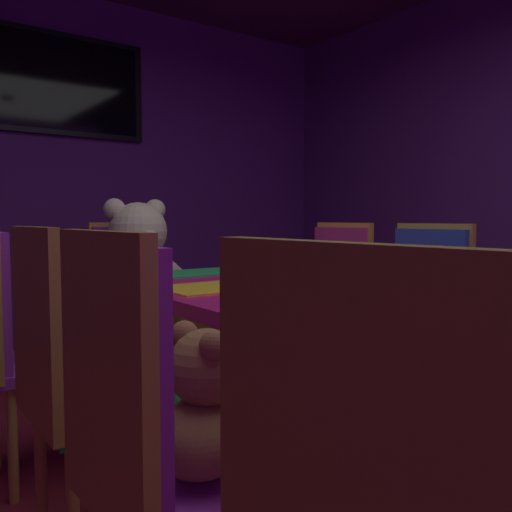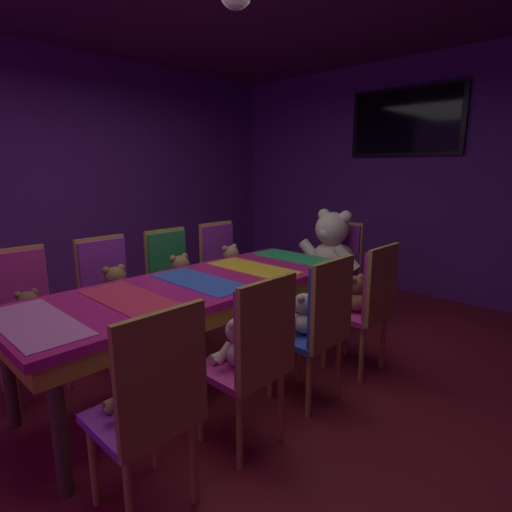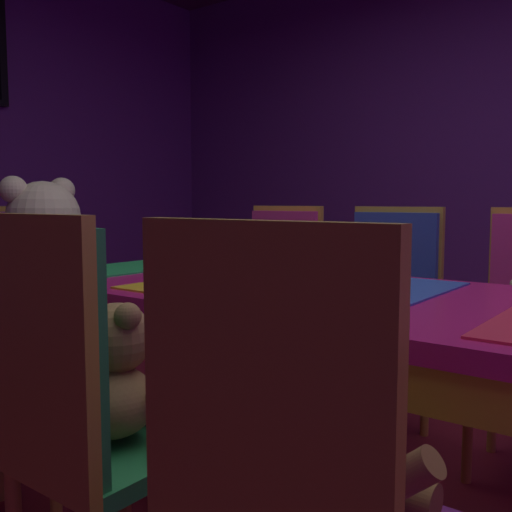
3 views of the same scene
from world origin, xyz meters
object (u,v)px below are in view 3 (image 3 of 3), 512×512
(teddy_right_2, at_px, (374,306))
(king_teddy_bear, at_px, (47,260))
(teddy_left_1, at_px, (338,448))
(throne_chair, at_px, (27,287))
(banquet_table, at_px, (372,324))
(teddy_right_3, at_px, (261,291))
(chair_right_2, at_px, (389,296))
(chair_left_1, at_px, (289,483))
(teddy_left_2, at_px, (120,378))
(chair_right_3, at_px, (278,284))
(chair_left_2, at_px, (65,396))

(teddy_right_2, distance_m, king_teddy_bear, 1.49)
(teddy_right_2, bearing_deg, teddy_left_1, 23.48)
(teddy_right_2, distance_m, throne_chair, 1.64)
(banquet_table, height_order, teddy_right_3, banquet_table)
(teddy_left_1, distance_m, chair_right_2, 1.61)
(banquet_table, bearing_deg, teddy_right_3, 53.15)
(throne_chair, relative_size, king_teddy_bear, 1.41)
(throne_chair, xyz_separation_m, king_teddy_bear, (0.00, -0.17, 0.14))
(chair_left_1, relative_size, teddy_left_2, 2.84)
(teddy_left_2, distance_m, teddy_right_2, 1.33)
(banquet_table, bearing_deg, chair_right_2, 21.07)
(king_teddy_bear, bearing_deg, chair_left_1, -23.58)
(teddy_right_3, xyz_separation_m, throne_chair, (-0.69, 0.89, 0.02))
(teddy_right_2, xyz_separation_m, chair_right_3, (0.16, 0.60, 0.02))
(chair_left_1, height_order, chair_right_2, same)
(chair_left_2, xyz_separation_m, chair_right_3, (1.64, 0.60, 0.00))
(chair_right_2, height_order, throne_chair, same)
(chair_left_1, distance_m, chair_right_2, 1.75)
(teddy_right_3, distance_m, king_teddy_bear, 1.01)
(chair_left_1, bearing_deg, king_teddy_bear, 66.42)
(chair_left_1, bearing_deg, teddy_right_2, 21.40)
(chair_right_3, bearing_deg, teddy_left_2, 21.93)
(throne_chair, bearing_deg, banquet_table, -0.00)
(teddy_right_3, relative_size, throne_chair, 0.30)
(teddy_right_2, height_order, chair_right_3, chair_right_3)
(chair_right_3, height_order, king_teddy_bear, king_teddy_bear)
(chair_left_1, bearing_deg, teddy_right_3, 38.09)
(teddy_left_2, bearing_deg, teddy_right_3, 24.01)
(chair_left_2, relative_size, teddy_right_3, 3.32)
(teddy_left_2, relative_size, chair_right_3, 0.35)
(chair_right_2, bearing_deg, teddy_left_2, -0.11)
(chair_right_2, bearing_deg, teddy_right_2, -0.00)
(teddy_left_2, bearing_deg, chair_right_3, 21.93)
(chair_left_2, xyz_separation_m, chair_right_2, (1.62, -0.00, 0.00))
(teddy_left_1, relative_size, teddy_left_2, 1.00)
(teddy_left_2, height_order, teddy_right_2, teddy_left_2)
(chair_right_3, bearing_deg, teddy_left_1, 38.16)
(chair_left_2, xyz_separation_m, king_teddy_bear, (0.81, 1.32, 0.14))
(chair_left_1, relative_size, teddy_right_2, 3.36)
(chair_left_2, distance_m, throne_chair, 1.70)
(throne_chair, bearing_deg, teddy_right_3, 37.66)
(chair_left_1, xyz_separation_m, teddy_left_1, (0.15, -0.00, 0.00))
(chair_left_1, distance_m, teddy_right_2, 1.61)
(chair_right_3, relative_size, throne_chair, 1.00)
(teddy_right_2, xyz_separation_m, king_teddy_bear, (-0.67, 1.32, 0.16))
(teddy_left_2, xyz_separation_m, chair_right_2, (1.47, -0.00, -0.00))
(chair_left_1, height_order, king_teddy_bear, king_teddy_bear)
(teddy_left_2, distance_m, chair_right_2, 1.47)
(chair_left_2, relative_size, teddy_right_2, 3.36)
(banquet_table, xyz_separation_m, teddy_left_1, (-0.69, -0.28, -0.06))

